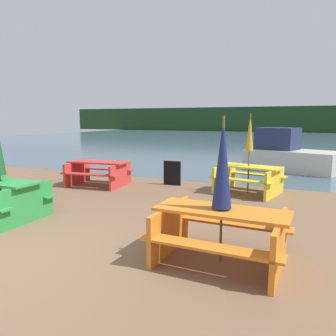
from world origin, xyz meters
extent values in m
cube|color=#425B6B|center=(0.00, 32.10, 0.00)|extent=(60.00, 50.00, 0.00)
cube|color=#1E3D1E|center=(0.00, 52.10, 2.00)|extent=(80.00, 1.60, 4.00)
cube|color=orange|center=(2.99, 1.48, 0.75)|extent=(1.90, 0.74, 0.04)
cube|color=orange|center=(2.98, 0.93, 0.41)|extent=(1.89, 0.32, 0.04)
cube|color=orange|center=(3.00, 2.03, 0.41)|extent=(1.89, 0.32, 0.04)
cube|color=orange|center=(2.19, 1.49, 0.36)|extent=(0.10, 1.38, 0.73)
cube|color=orange|center=(3.79, 1.46, 0.36)|extent=(0.10, 1.38, 0.73)
cube|color=green|center=(-1.64, 1.61, 0.78)|extent=(1.64, 0.73, 0.04)
cube|color=green|center=(-1.65, 2.16, 0.41)|extent=(1.63, 0.31, 0.04)
cube|color=green|center=(-0.97, 1.63, 0.38)|extent=(0.10, 1.38, 0.75)
cube|color=red|center=(-1.91, 5.29, 0.73)|extent=(1.85, 0.89, 0.04)
cube|color=red|center=(-1.86, 4.74, 0.43)|extent=(1.81, 0.47, 0.04)
cube|color=red|center=(-1.97, 5.83, 0.43)|extent=(1.81, 0.47, 0.04)
cube|color=red|center=(-2.66, 5.21, 0.35)|extent=(0.22, 1.38, 0.71)
cube|color=red|center=(-1.16, 5.37, 0.35)|extent=(0.22, 1.38, 0.71)
cube|color=yellow|center=(2.52, 6.06, 0.75)|extent=(1.84, 1.04, 0.04)
cube|color=yellow|center=(2.41, 5.53, 0.45)|extent=(1.75, 0.63, 0.04)
cube|color=yellow|center=(2.64, 6.60, 0.45)|extent=(1.75, 0.63, 0.04)
cube|color=yellow|center=(1.81, 6.21, 0.36)|extent=(0.35, 1.36, 0.73)
cube|color=yellow|center=(3.23, 5.92, 0.36)|extent=(0.35, 1.36, 0.73)
cylinder|color=brown|center=(2.99, 1.48, 1.04)|extent=(0.04, 0.04, 2.08)
cone|color=navy|center=(2.99, 1.48, 1.44)|extent=(0.28, 0.28, 1.29)
cylinder|color=brown|center=(2.52, 6.06, 1.10)|extent=(0.04, 0.04, 2.20)
cone|color=gold|center=(2.52, 6.06, 1.69)|extent=(0.20, 0.20, 1.02)
cube|color=beige|center=(3.34, 10.83, 0.41)|extent=(3.77, 2.62, 0.82)
cube|color=navy|center=(2.75, 11.01, 1.25)|extent=(1.79, 1.57, 0.87)
cube|color=black|center=(0.15, 6.27, 0.38)|extent=(0.55, 0.08, 0.75)
camera|label=1|loc=(4.14, -2.93, 2.04)|focal=35.00mm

